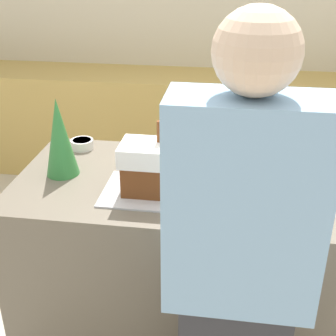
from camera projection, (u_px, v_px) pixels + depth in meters
ground_plane at (181, 333)px, 2.53m from camera, size 12.00×12.00×0.00m
wall_back at (215, 19)px, 3.97m from camera, size 8.00×0.05×2.60m
back_cabinet_block at (209, 127)px, 4.06m from camera, size 6.00×0.60×0.89m
kitchen_island at (183, 264)px, 2.32m from camera, size 1.54×0.81×0.93m
baking_tray at (147, 191)px, 2.02m from camera, size 0.38×0.33×0.01m
gingerbread_house at (146, 166)px, 1.97m from camera, size 0.21×0.19×0.31m
decorative_tree at (60, 137)px, 2.10m from camera, size 0.15×0.15×0.36m
candy_bowl_far_left at (199, 166)px, 2.19m from camera, size 0.12×0.12×0.05m
candy_bowl_near_tray_left at (305, 167)px, 2.19m from camera, size 0.10×0.10×0.04m
candy_bowl_near_tray_right at (82, 144)px, 2.43m from camera, size 0.12×0.12×0.05m
candy_bowl_far_right at (240, 163)px, 2.23m from camera, size 0.10×0.10×0.05m
candy_bowl_beside_tree at (157, 158)px, 2.28m from camera, size 0.10×0.10×0.04m
candy_bowl_center_rear at (272, 160)px, 2.26m from camera, size 0.12×0.12×0.04m
mug at (130, 156)px, 2.26m from camera, size 0.07×0.07×0.08m
person at (238, 283)px, 1.51m from camera, size 0.47×0.58×1.78m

